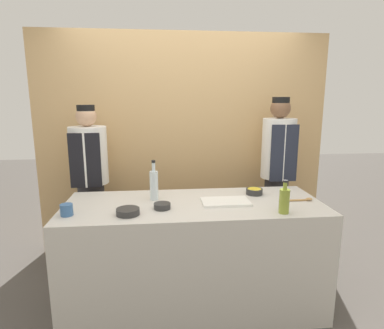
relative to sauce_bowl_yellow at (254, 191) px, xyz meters
The scene contains 13 objects.
ground_plane 1.09m from the sauce_bowl_yellow, 161.71° to the right, with size 14.00×14.00×0.00m, color #4C4742.
cabinet_wall 1.13m from the sauce_bowl_yellow, 119.98° to the left, with size 3.13×0.18×2.40m.
counter 0.75m from the sauce_bowl_yellow, 161.71° to the right, with size 2.05×0.80×0.90m.
sauce_bowl_yellow is the anchor object (origin of this frame).
sauce_bowl_brown 1.12m from the sauce_bowl_yellow, 159.31° to the right, with size 0.17×0.17×0.05m.
sauce_bowl_orange 0.85m from the sauce_bowl_yellow, 159.82° to the right, with size 0.13×0.13×0.04m.
cutting_board 0.36m from the sauce_bowl_yellow, 145.19° to the right, with size 0.38×0.23×0.02m.
bottle_clear 0.87m from the sauce_bowl_yellow, behind, with size 0.07×0.07×0.33m.
bottle_oil 0.49m from the sauce_bowl_yellow, 80.75° to the right, with size 0.07×0.07×0.25m.
cup_blue 1.52m from the sauce_bowl_yellow, 166.04° to the right, with size 0.09×0.09×0.08m.
wooden_spoon 0.40m from the sauce_bowl_yellow, 33.80° to the right, with size 0.24×0.04×0.02m.
chef_left 1.60m from the sauce_bowl_yellow, 159.95° to the left, with size 0.36×0.36×1.66m.
chef_right 0.68m from the sauce_bowl_yellow, 53.40° to the left, with size 0.34×0.34×1.73m.
Camera 1 is at (-0.26, -2.43, 1.72)m, focal length 30.00 mm.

